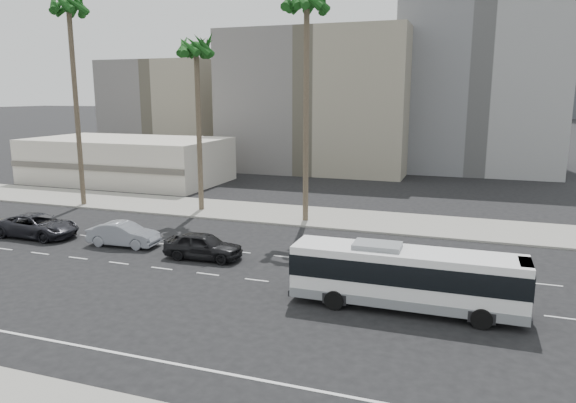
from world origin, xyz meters
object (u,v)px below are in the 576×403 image
at_px(car_a, 203,246).
at_px(palm_far, 69,11).
at_px(palm_near, 307,7).
at_px(palm_mid, 196,52).
at_px(city_bus, 406,276).
at_px(car_c, 38,226).
at_px(car_b, 124,234).

height_order(car_a, palm_far, palm_far).
relative_size(palm_near, palm_mid, 1.21).
relative_size(city_bus, palm_near, 0.60).
xyz_separation_m(car_c, palm_mid, (6.86, 11.47, 12.58)).
xyz_separation_m(city_bus, palm_mid, (-19.44, 15.91, 11.78)).
height_order(city_bus, palm_mid, palm_mid).
bearing_deg(palm_mid, palm_far, -172.10).
distance_m(car_c, palm_near, 25.06).
height_order(car_c, palm_far, palm_far).
bearing_deg(palm_far, palm_mid, 7.90).
relative_size(car_b, palm_far, 0.26).
height_order(car_a, car_b, car_a).
bearing_deg(car_c, car_b, -88.27).
bearing_deg(palm_near, city_bus, -57.29).
xyz_separation_m(city_bus, palm_far, (-30.67, 14.35, 15.34)).
bearing_deg(palm_near, palm_mid, 175.07).
xyz_separation_m(city_bus, car_a, (-12.74, 3.79, -0.80)).
bearing_deg(city_bus, car_b, 166.27).
bearing_deg(palm_near, palm_far, -178.04).
height_order(city_bus, car_c, city_bus).
xyz_separation_m(car_b, palm_mid, (-0.30, 11.34, 12.61)).
xyz_separation_m(palm_mid, palm_far, (-11.23, -1.56, 3.56)).
xyz_separation_m(car_a, car_b, (-6.40, 0.78, -0.03)).
bearing_deg(palm_far, car_b, -40.30).
bearing_deg(car_b, palm_far, 46.29).
height_order(car_a, palm_near, palm_near).
bearing_deg(palm_mid, car_b, -88.46).
relative_size(car_a, car_b, 1.01).
height_order(palm_mid, palm_far, palm_far).
bearing_deg(car_c, palm_near, -56.68).
distance_m(car_a, palm_far, 26.34).
bearing_deg(car_c, palm_mid, -30.16).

